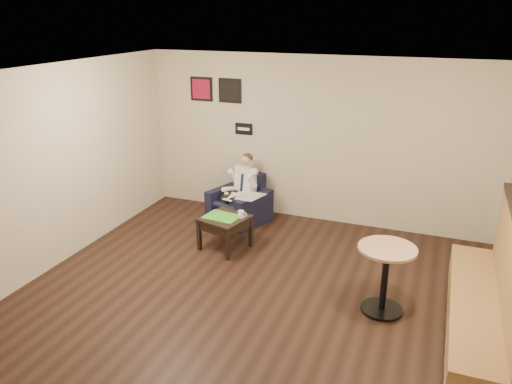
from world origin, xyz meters
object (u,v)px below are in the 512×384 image
(seated_man, at_px, (235,192))
(banquette, at_px, (484,282))
(smartphone, at_px, (235,214))
(coffee_mug, at_px, (241,214))
(armchair, at_px, (239,199))
(green_folder, at_px, (222,217))
(side_table, at_px, (225,233))
(cafe_table, at_px, (384,280))

(seated_man, distance_m, banquette, 4.27)
(smartphone, bearing_deg, coffee_mug, -7.10)
(armchair, relative_size, seated_man, 0.75)
(green_folder, height_order, smartphone, green_folder)
(armchair, bearing_deg, smartphone, -51.76)
(armchair, height_order, green_folder, armchair)
(armchair, distance_m, banquette, 4.29)
(side_table, height_order, coffee_mug, coffee_mug)
(armchair, relative_size, green_folder, 1.64)
(seated_man, distance_m, coffee_mug, 1.00)
(armchair, distance_m, side_table, 1.09)
(seated_man, relative_size, side_table, 1.78)
(banquette, height_order, cafe_table, banquette)
(seated_man, height_order, green_folder, seated_man)
(banquette, distance_m, cafe_table, 1.09)
(armchair, distance_m, smartphone, 0.95)
(side_table, bearing_deg, coffee_mug, 18.59)
(cafe_table, bearing_deg, banquette, -7.07)
(smartphone, distance_m, cafe_table, 2.60)
(armchair, distance_m, seated_man, 0.18)
(green_folder, bearing_deg, armchair, 99.24)
(side_table, distance_m, green_folder, 0.27)
(green_folder, bearing_deg, cafe_table, -18.69)
(armchair, bearing_deg, coffee_mug, -46.61)
(banquette, bearing_deg, side_table, 164.25)
(seated_man, height_order, side_table, seated_man)
(side_table, xyz_separation_m, coffee_mug, (0.23, 0.08, 0.31))
(seated_man, bearing_deg, armchair, 90.00)
(green_folder, relative_size, cafe_table, 0.60)
(seated_man, xyz_separation_m, banquette, (3.79, -1.95, 0.14))
(coffee_mug, distance_m, banquette, 3.48)
(seated_man, bearing_deg, side_table, -56.71)
(armchair, bearing_deg, green_folder, -61.99)
(cafe_table, bearing_deg, side_table, 160.76)
(armchair, distance_m, cafe_table, 3.32)
(side_table, bearing_deg, smartphone, 57.55)
(armchair, bearing_deg, side_table, -59.83)
(seated_man, relative_size, coffee_mug, 10.29)
(seated_man, bearing_deg, smartphone, -47.40)
(green_folder, bearing_deg, smartphone, 50.94)
(seated_man, xyz_separation_m, smartphone, (0.35, -0.79, -0.04))
(armchair, height_order, banquette, banquette)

